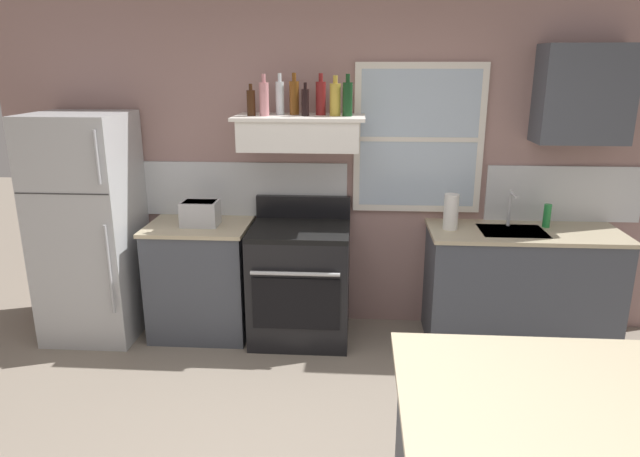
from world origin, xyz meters
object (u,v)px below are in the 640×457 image
at_px(toaster, 200,213).
at_px(bottle_amber_wine, 294,97).
at_px(dish_soap_bottle, 547,216).
at_px(bottle_dark_green_wine, 348,99).
at_px(paper_towel_roll, 451,212).
at_px(bottle_brown_stout, 251,102).
at_px(bottle_rose_pink, 264,98).
at_px(bottle_red_label_wine, 321,98).
at_px(bottle_balsamic_dark, 305,102).
at_px(refrigerator, 89,228).
at_px(stove_range, 300,282).
at_px(bottle_champagne_gold_foil, 335,99).
at_px(bottle_clear_tall, 280,97).

bearing_deg(toaster, bottle_amber_wine, 11.34).
bearing_deg(toaster, dish_soap_bottle, 2.79).
relative_size(bottle_dark_green_wine, paper_towel_roll, 1.11).
height_order(bottle_dark_green_wine, paper_towel_roll, bottle_dark_green_wine).
distance_m(bottle_brown_stout, bottle_rose_pink, 0.10).
relative_size(bottle_red_label_wine, bottle_dark_green_wine, 1.01).
relative_size(bottle_brown_stout, bottle_balsamic_dark, 0.96).
height_order(refrigerator, bottle_balsamic_dark, bottle_balsamic_dark).
bearing_deg(bottle_red_label_wine, dish_soap_bottle, 0.23).
bearing_deg(toaster, refrigerator, -177.98).
bearing_deg(dish_soap_bottle, stove_range, -175.82).
xyz_separation_m(bottle_rose_pink, bottle_champagne_gold_foil, (0.52, 0.04, -0.00)).
distance_m(bottle_balsamic_dark, bottle_champagne_gold_foil, 0.22).
bearing_deg(bottle_amber_wine, bottle_brown_stout, -159.46).
distance_m(bottle_balsamic_dark, dish_soap_bottle, 2.02).
distance_m(bottle_brown_stout, bottle_clear_tall, 0.23).
height_order(bottle_balsamic_dark, bottle_champagne_gold_foil, bottle_champagne_gold_foil).
height_order(bottle_amber_wine, bottle_red_label_wine, bottle_amber_wine).
distance_m(toaster, stove_range, 0.94).
relative_size(bottle_rose_pink, bottle_balsamic_dark, 1.25).
bearing_deg(bottle_red_label_wine, bottle_champagne_gold_foil, -25.33).
bearing_deg(bottle_brown_stout, bottle_champagne_gold_foil, 3.72).
xyz_separation_m(toaster, stove_range, (0.77, -0.01, -0.54)).
bearing_deg(dish_soap_bottle, bottle_clear_tall, 179.56).
relative_size(bottle_amber_wine, bottle_dark_green_wine, 1.02).
height_order(bottle_brown_stout, bottle_clear_tall, bottle_clear_tall).
xyz_separation_m(refrigerator, toaster, (0.88, 0.03, 0.13)).
height_order(stove_range, bottle_brown_stout, bottle_brown_stout).
bearing_deg(stove_range, bottle_red_label_wine, 40.67).
distance_m(bottle_clear_tall, bottle_dark_green_wine, 0.51).
distance_m(bottle_amber_wine, dish_soap_bottle, 2.12).
xyz_separation_m(bottle_brown_stout, bottle_champagne_gold_foil, (0.61, 0.04, 0.02)).
xyz_separation_m(refrigerator, bottle_dark_green_wine, (2.00, 0.08, 0.99)).
bearing_deg(stove_range, dish_soap_bottle, 4.18).
height_order(bottle_rose_pink, bottle_champagne_gold_foil, bottle_rose_pink).
height_order(bottle_clear_tall, paper_towel_roll, bottle_clear_tall).
distance_m(stove_range, bottle_rose_pink, 1.43).
relative_size(bottle_champagne_gold_foil, dish_soap_bottle, 1.59).
height_order(refrigerator, bottle_clear_tall, bottle_clear_tall).
distance_m(bottle_brown_stout, bottle_red_label_wine, 0.51).
bearing_deg(bottle_champagne_gold_foil, bottle_clear_tall, 169.90).
xyz_separation_m(stove_range, paper_towel_roll, (1.14, 0.04, 0.58)).
bearing_deg(bottle_dark_green_wine, dish_soap_bottle, 3.15).
bearing_deg(bottle_clear_tall, bottle_dark_green_wine, -11.16).
relative_size(refrigerator, bottle_balsamic_dark, 7.42).
bearing_deg(refrigerator, paper_towel_roll, 1.24).
bearing_deg(paper_towel_roll, bottle_amber_wine, 174.43).
relative_size(stove_range, bottle_amber_wine, 3.59).
xyz_separation_m(refrigerator, bottle_champagne_gold_foil, (1.91, 0.10, 0.98)).
bearing_deg(stove_range, paper_towel_roll, 1.88).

